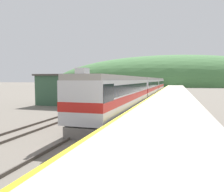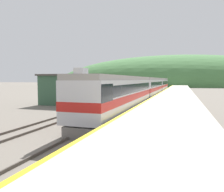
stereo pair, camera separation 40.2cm
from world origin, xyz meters
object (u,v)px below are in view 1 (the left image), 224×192
(express_train_lead_car, at_px, (120,94))
(siding_train, at_px, (137,86))
(carriage_second, at_px, (146,87))
(carriage_third, at_px, (156,85))

(express_train_lead_car, xyz_separation_m, siding_train, (-4.80, 36.49, -0.26))
(carriage_second, distance_m, siding_train, 16.81)
(express_train_lead_car, bearing_deg, siding_train, 97.49)
(express_train_lead_car, relative_size, carriage_second, 1.02)
(carriage_second, relative_size, siding_train, 0.44)
(express_train_lead_car, bearing_deg, carriage_third, 90.00)
(siding_train, bearing_deg, express_train_lead_car, -82.51)
(carriage_second, height_order, siding_train, carriage_second)
(express_train_lead_car, bearing_deg, carriage_second, 90.00)
(express_train_lead_car, distance_m, carriage_second, 20.39)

